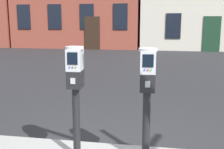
# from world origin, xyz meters

# --- Properties ---
(parking_meter_near_kerb) EXTENTS (0.23, 0.26, 1.38)m
(parking_meter_near_kerb) POSITION_xyz_m (-0.53, -0.23, 1.09)
(parking_meter_near_kerb) COLOR black
(parking_meter_near_kerb) RESTS_ON sidewalk_slab
(parking_meter_twin_adjacent) EXTENTS (0.23, 0.26, 1.38)m
(parking_meter_twin_adjacent) POSITION_xyz_m (0.32, -0.23, 1.09)
(parking_meter_twin_adjacent) COLOR black
(parking_meter_twin_adjacent) RESTS_ON sidewalk_slab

